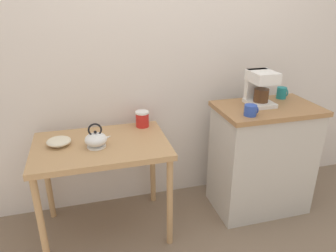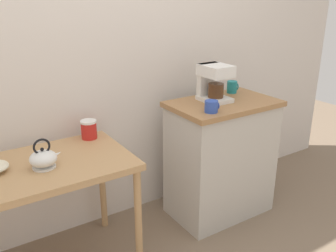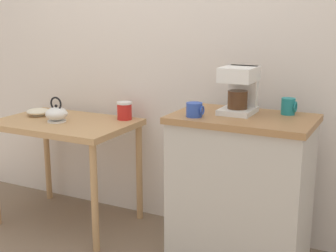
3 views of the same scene
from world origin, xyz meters
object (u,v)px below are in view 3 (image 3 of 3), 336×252
at_px(bowl_stoneware, 38,112).
at_px(mug_dark_teal, 289,106).
at_px(teakettle, 57,114).
at_px(coffee_maker, 240,88).
at_px(canister_enamel, 124,111).
at_px(mug_blue, 195,110).

xyz_separation_m(bowl_stoneware, mug_dark_teal, (1.74, 0.08, 0.18)).
bearing_deg(teakettle, mug_dark_teal, 6.26).
relative_size(coffee_maker, mug_dark_teal, 2.85).
distance_m(teakettle, coffee_maker, 1.27).
xyz_separation_m(canister_enamel, mug_dark_teal, (1.13, -0.10, 0.15)).
xyz_separation_m(teakettle, mug_dark_teal, (1.50, 0.16, 0.15)).
height_order(teakettle, canister_enamel, teakettle).
height_order(teakettle, mug_dark_teal, mug_dark_teal).
height_order(canister_enamel, coffee_maker, coffee_maker).
bearing_deg(coffee_maker, bowl_stoneware, 179.86).
height_order(bowl_stoneware, teakettle, teakettle).
relative_size(mug_blue, mug_dark_teal, 1.03).
bearing_deg(coffee_maker, teakettle, -176.12).
distance_m(bowl_stoneware, mug_blue, 1.33).
distance_m(bowl_stoneware, canister_enamel, 0.64).
distance_m(canister_enamel, mug_dark_teal, 1.15).
xyz_separation_m(canister_enamel, coffee_maker, (0.87, -0.18, 0.24)).
bearing_deg(mug_dark_teal, canister_enamel, 174.84).
xyz_separation_m(teakettle, coffee_maker, (1.24, 0.08, 0.25)).
xyz_separation_m(coffee_maker, mug_dark_teal, (0.26, 0.08, -0.10)).
bearing_deg(canister_enamel, teakettle, -143.85).
relative_size(bowl_stoneware, coffee_maker, 0.62).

